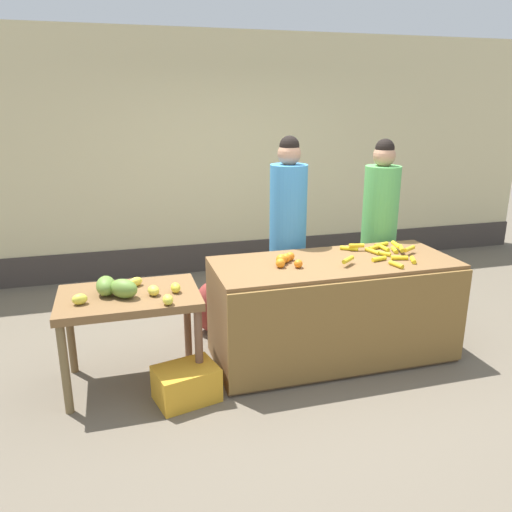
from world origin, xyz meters
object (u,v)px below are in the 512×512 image
object	(u,v)px
produce_crate	(186,384)
vendor_woman_green_shirt	(379,231)
produce_sack	(212,307)
vendor_woman_blue_shirt	(288,235)

from	to	relation	value
produce_crate	vendor_woman_green_shirt	bearing A→B (deg)	26.07
vendor_woman_green_shirt	produce_sack	distance (m)	1.78
produce_sack	vendor_woman_blue_shirt	bearing A→B (deg)	-6.69
vendor_woman_green_shirt	produce_sack	world-z (taller)	vendor_woman_green_shirt
vendor_woman_blue_shirt	produce_crate	xyz separation A→B (m)	(-1.12, -1.01, -0.79)
vendor_woman_green_shirt	produce_crate	distance (m)	2.42
vendor_woman_blue_shirt	produce_sack	size ratio (longest dim) A/B	3.66
vendor_woman_blue_shirt	produce_sack	world-z (taller)	vendor_woman_blue_shirt
vendor_woman_green_shirt	produce_crate	world-z (taller)	vendor_woman_green_shirt
vendor_woman_green_shirt	produce_crate	xyz separation A→B (m)	(-2.06, -1.01, -0.76)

